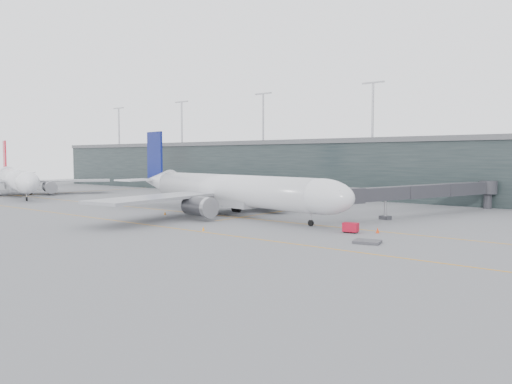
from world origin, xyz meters
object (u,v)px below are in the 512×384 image
Objects in this scene: jet_bridge at (424,191)px; second_aircraft at (16,180)px; gse_cart at (351,227)px; main_aircraft at (229,190)px.

second_aircraft is at bearing -148.68° from jet_bridge.
jet_bridge is 18.68× the size of gse_cart.
main_aircraft is 75.71m from second_aircraft.
gse_cart is at bearing -1.95° from main_aircraft.
main_aircraft reaches higher than gse_cart.
jet_bridge reaches higher than gse_cart.
gse_cart is (0.58, -29.78, -3.46)m from jet_bridge.
jet_bridge is 0.78× the size of second_aircraft.
second_aircraft reaches higher than jet_bridge.
jet_bridge is at bearing 51.65° from main_aircraft.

